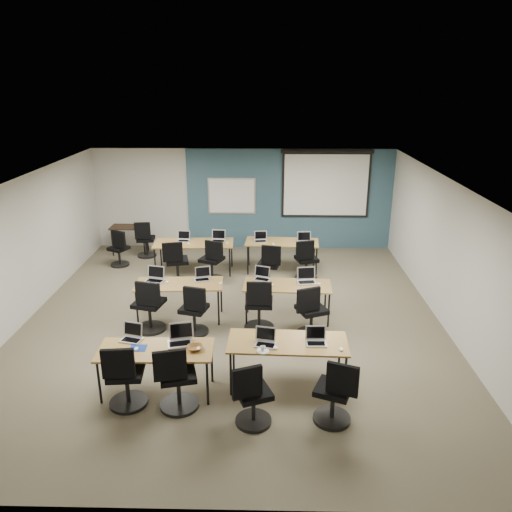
{
  "coord_description": "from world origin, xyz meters",
  "views": [
    {
      "loc": [
        0.64,
        -8.68,
        4.45
      ],
      "look_at": [
        0.44,
        0.4,
        1.19
      ],
      "focal_mm": 35.0,
      "sensor_mm": 36.0,
      "label": 1
    }
  ],
  "objects_px": {
    "laptop_8": "(184,238)",
    "laptop_9": "(218,238)",
    "task_chair_3": "(335,397)",
    "laptop_4": "(155,277)",
    "training_table_front_left": "(156,352)",
    "laptop_6": "(262,276)",
    "training_table_back_left": "(194,244)",
    "laptop_5": "(202,276)",
    "task_chair_1": "(177,383)",
    "task_chair_6": "(259,309)",
    "projector_screen": "(326,180)",
    "task_chair_10": "(269,269)",
    "spare_chair_b": "(119,251)",
    "task_chair_2": "(252,399)",
    "laptop_10": "(261,239)",
    "whiteboard": "(232,196)",
    "task_chair_8": "(176,266)",
    "task_chair_5": "(194,314)",
    "task_chair_4": "(149,310)",
    "laptop_0": "(132,336)",
    "task_chair_9": "(212,264)",
    "laptop_2": "(265,340)",
    "task_chair_7": "(311,315)",
    "training_table_mid_right": "(287,287)",
    "training_table_back_right": "(282,243)",
    "task_chair_0": "(125,381)",
    "training_table_mid_left": "(179,286)",
    "utility_table": "(129,230)",
    "laptop_3": "(316,339)",
    "task_chair_11": "(306,263)",
    "spare_chair_a": "(145,242)",
    "laptop_11": "(304,240)"
  },
  "relations": [
    {
      "from": "laptop_8",
      "to": "task_chair_10",
      "type": "height_order",
      "value": "task_chair_10"
    },
    {
      "from": "task_chair_0",
      "to": "laptop_2",
      "type": "relative_size",
      "value": 3.37
    },
    {
      "from": "training_table_mid_right",
      "to": "training_table_back_right",
      "type": "distance_m",
      "value": 2.65
    },
    {
      "from": "laptop_6",
      "to": "task_chair_2",
      "type": "bearing_deg",
      "value": -71.8
    },
    {
      "from": "projector_screen",
      "to": "laptop_5",
      "type": "xyz_separation_m",
      "value": [
        -2.81,
        -4.09,
        -1.1
      ]
    },
    {
      "from": "training_table_front_left",
      "to": "laptop_9",
      "type": "bearing_deg",
      "value": 83.66
    },
    {
      "from": "training_table_mid_right",
      "to": "laptop_9",
      "type": "bearing_deg",
      "value": 122.78
    },
    {
      "from": "laptop_6",
      "to": "laptop_8",
      "type": "bearing_deg",
      "value": 148.8
    },
    {
      "from": "task_chair_1",
      "to": "laptop_4",
      "type": "distance_m",
      "value": 3.15
    },
    {
      "from": "training_table_back_left",
      "to": "laptop_5",
      "type": "distance_m",
      "value": 2.33
    },
    {
      "from": "training_table_back_left",
      "to": "task_chair_9",
      "type": "distance_m",
      "value": 0.83
    },
    {
      "from": "task_chair_3",
      "to": "laptop_4",
      "type": "relative_size",
      "value": 2.87
    },
    {
      "from": "laptop_11",
      "to": "spare_chair_b",
      "type": "height_order",
      "value": "laptop_11"
    },
    {
      "from": "task_chair_3",
      "to": "task_chair_8",
      "type": "relative_size",
      "value": 0.97
    },
    {
      "from": "task_chair_0",
      "to": "task_chair_10",
      "type": "xyz_separation_m",
      "value": [
        2.05,
        4.44,
        -0.01
      ]
    },
    {
      "from": "laptop_4",
      "to": "task_chair_10",
      "type": "height_order",
      "value": "task_chair_10"
    },
    {
      "from": "task_chair_3",
      "to": "laptop_8",
      "type": "bearing_deg",
      "value": 138.76
    },
    {
      "from": "task_chair_0",
      "to": "task_chair_8",
      "type": "xyz_separation_m",
      "value": [
        -0.06,
        4.55,
        0.0
      ]
    },
    {
      "from": "training_table_back_left",
      "to": "task_chair_5",
      "type": "bearing_deg",
      "value": -84.5
    },
    {
      "from": "task_chair_10",
      "to": "task_chair_11",
      "type": "height_order",
      "value": "task_chair_10"
    },
    {
      "from": "task_chair_2",
      "to": "laptop_10",
      "type": "height_order",
      "value": "task_chair_2"
    },
    {
      "from": "task_chair_0",
      "to": "task_chair_6",
      "type": "distance_m",
      "value": 2.99
    },
    {
      "from": "whiteboard",
      "to": "task_chair_8",
      "type": "distance_m",
      "value": 2.99
    },
    {
      "from": "training_table_front_left",
      "to": "laptop_2",
      "type": "distance_m",
      "value": 1.61
    },
    {
      "from": "utility_table",
      "to": "task_chair_8",
      "type": "bearing_deg",
      "value": -51.16
    },
    {
      "from": "laptop_5",
      "to": "task_chair_6",
      "type": "relative_size",
      "value": 0.29
    },
    {
      "from": "training_table_mid_right",
      "to": "task_chair_8",
      "type": "xyz_separation_m",
      "value": [
        -2.44,
        1.76,
        -0.25
      ]
    },
    {
      "from": "task_chair_1",
      "to": "task_chair_6",
      "type": "height_order",
      "value": "same"
    },
    {
      "from": "training_table_front_left",
      "to": "spare_chair_b",
      "type": "bearing_deg",
      "value": 109.87
    },
    {
      "from": "training_table_mid_left",
      "to": "task_chair_4",
      "type": "distance_m",
      "value": 0.77
    },
    {
      "from": "task_chair_4",
      "to": "task_chair_10",
      "type": "xyz_separation_m",
      "value": [
        2.21,
        2.18,
        -0.02
      ]
    },
    {
      "from": "task_chair_6",
      "to": "task_chair_8",
      "type": "xyz_separation_m",
      "value": [
        -1.91,
        2.2,
        -0.0
      ]
    },
    {
      "from": "training_table_mid_left",
      "to": "laptop_9",
      "type": "relative_size",
      "value": 5.04
    },
    {
      "from": "laptop_5",
      "to": "laptop_8",
      "type": "xyz_separation_m",
      "value": [
        -0.76,
        2.43,
        -0.0
      ]
    },
    {
      "from": "laptop_8",
      "to": "training_table_back_left",
      "type": "bearing_deg",
      "value": -24.05
    },
    {
      "from": "projector_screen",
      "to": "task_chair_7",
      "type": "xyz_separation_m",
      "value": [
        -0.76,
        -5.0,
        -1.46
      ]
    },
    {
      "from": "laptop_3",
      "to": "laptop_10",
      "type": "relative_size",
      "value": 0.99
    },
    {
      "from": "projector_screen",
      "to": "task_chair_10",
      "type": "distance_m",
      "value": 3.4
    },
    {
      "from": "laptop_5",
      "to": "laptop_11",
      "type": "relative_size",
      "value": 0.92
    },
    {
      "from": "task_chair_4",
      "to": "laptop_0",
      "type": "bearing_deg",
      "value": -72.22
    },
    {
      "from": "laptop_8",
      "to": "task_chair_2",
      "type": "bearing_deg",
      "value": -67.32
    },
    {
      "from": "training_table_front_left",
      "to": "training_table_mid_left",
      "type": "distance_m",
      "value": 2.46
    },
    {
      "from": "task_chair_3",
      "to": "spare_chair_a",
      "type": "relative_size",
      "value": 1.02
    },
    {
      "from": "laptop_10",
      "to": "task_chair_9",
      "type": "bearing_deg",
      "value": -153.11
    },
    {
      "from": "training_table_front_left",
      "to": "task_chair_6",
      "type": "bearing_deg",
      "value": 52.08
    },
    {
      "from": "laptop_8",
      "to": "laptop_9",
      "type": "xyz_separation_m",
      "value": [
        0.84,
        0.02,
        0.0
      ]
    },
    {
      "from": "task_chair_3",
      "to": "spare_chair_a",
      "type": "bearing_deg",
      "value": 143.47
    },
    {
      "from": "task_chair_10",
      "to": "task_chair_11",
      "type": "relative_size",
      "value": 1.0
    },
    {
      "from": "task_chair_4",
      "to": "laptop_5",
      "type": "height_order",
      "value": "task_chair_4"
    },
    {
      "from": "training_table_front_left",
      "to": "laptop_6",
      "type": "bearing_deg",
      "value": 59.31
    }
  ]
}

